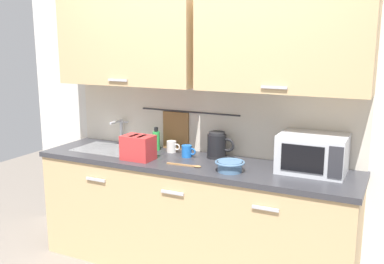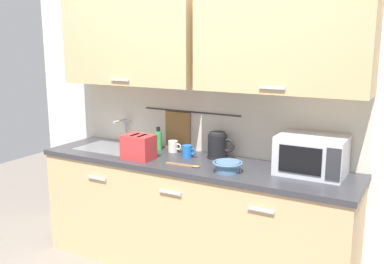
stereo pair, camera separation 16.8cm
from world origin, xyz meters
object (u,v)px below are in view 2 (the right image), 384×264
Objects in this scene: dish_soap_bottle at (158,140)px; mug_near_sink at (173,146)px; mixing_bowl at (228,166)px; wooden_spoon at (187,165)px; toaster at (139,147)px; microwave at (312,155)px; electric_kettle at (218,146)px; mug_by_kettle at (188,151)px.

mug_near_sink is at bearing -1.82° from dish_soap_bottle.
mixing_bowl reaches higher than wooden_spoon.
toaster is 0.44m from wooden_spoon.
microwave is at bearing 25.42° from mixing_bowl.
wooden_spoon is at bearing -107.27° from electric_kettle.
dish_soap_bottle is 0.71× the size of wooden_spoon.
electric_kettle is at bearing 31.04° from toaster.
electric_kettle is 0.89× the size of toaster.
toaster reaches higher than wooden_spoon.
dish_soap_bottle is at bearing 94.65° from toaster.
wooden_spoon is at bearing -178.84° from mixing_bowl.
dish_soap_bottle is 0.32m from toaster.
microwave is at bearing 1.50° from mug_by_kettle.
mug_by_kettle reaches higher than wooden_spoon.
microwave is 2.03× the size of electric_kettle.
electric_kettle is 0.82× the size of wooden_spoon.
microwave reaches higher than mug_near_sink.
mixing_bowl is at bearing -26.28° from mug_by_kettle.
dish_soap_bottle reaches higher than mixing_bowl.
electric_kettle is 0.62m from toaster.
microwave reaches higher than wooden_spoon.
mug_by_kettle is at bearing 153.72° from mixing_bowl.
mug_near_sink is (-1.15, 0.06, -0.09)m from microwave.
wooden_spoon is at bearing -34.61° from dish_soap_bottle.
mug_near_sink is at bearing 155.64° from mug_by_kettle.
toaster is (-1.28, -0.26, -0.04)m from microwave.
wooden_spoon is (-0.85, -0.25, -0.13)m from microwave.
microwave reaches higher than toaster.
toaster is (-0.53, -0.32, -0.01)m from electric_kettle.
mixing_bowl is (0.23, -0.31, -0.06)m from electric_kettle.
dish_soap_bottle is at bearing -179.89° from electric_kettle.
mug_by_kettle is at bearing -24.36° from mug_near_sink.
toaster is at bearing -111.85° from mug_near_sink.
mixing_bowl is (0.79, -0.31, -0.04)m from dish_soap_bottle.
electric_kettle is 0.25m from mug_by_kettle.
toaster is (-0.13, -0.31, 0.05)m from mug_near_sink.
mixing_bowl is at bearing 1.16° from wooden_spoon.
dish_soap_bottle is 0.56m from wooden_spoon.
electric_kettle reaches higher than mug_near_sink.
mug_by_kettle reaches higher than mixing_bowl.
dish_soap_bottle is 1.63× the size of mug_by_kettle.
mixing_bowl is at bearing -25.73° from mug_near_sink.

